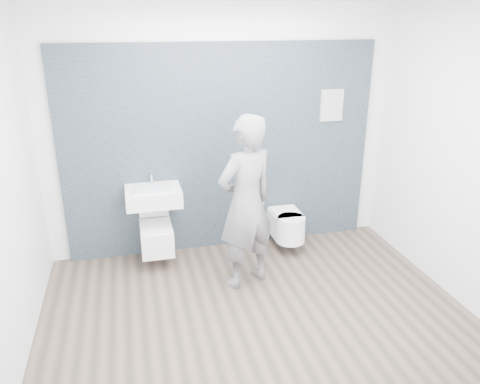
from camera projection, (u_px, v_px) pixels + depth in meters
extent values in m
plane|color=brown|center=(255.00, 311.00, 4.48)|extent=(4.00, 4.00, 0.00)
plane|color=silver|center=(221.00, 133.00, 5.35)|extent=(4.00, 0.00, 4.00)
plane|color=silver|center=(329.00, 253.00, 2.63)|extent=(4.00, 0.00, 4.00)
plane|color=silver|center=(3.00, 192.00, 3.54)|extent=(0.00, 3.00, 3.00)
plane|color=silver|center=(459.00, 156.00, 4.44)|extent=(0.00, 3.00, 3.00)
cube|color=black|center=(223.00, 243.00, 5.82)|extent=(3.60, 0.06, 2.40)
cube|color=white|center=(153.00, 196.00, 5.12)|extent=(0.60, 0.45, 0.18)
cube|color=silver|center=(153.00, 189.00, 5.07)|extent=(0.42, 0.30, 0.03)
cylinder|color=silver|center=(151.00, 177.00, 5.21)|extent=(0.02, 0.02, 0.15)
cylinder|color=silver|center=(151.00, 173.00, 5.14)|extent=(0.02, 0.10, 0.02)
cylinder|color=silver|center=(153.00, 202.00, 5.36)|extent=(0.04, 0.04, 0.12)
cube|color=white|center=(157.00, 238.00, 5.27)|extent=(0.35, 0.51, 0.30)
cylinder|color=silver|center=(156.00, 228.00, 5.19)|extent=(0.25, 0.25, 0.03)
cube|color=white|center=(156.00, 226.00, 5.18)|extent=(0.33, 0.41, 0.02)
cube|color=white|center=(153.00, 203.00, 5.31)|extent=(0.33, 0.07, 0.37)
cube|color=silver|center=(156.00, 238.00, 5.51)|extent=(0.09, 0.06, 0.08)
cube|color=white|center=(285.00, 223.00, 5.67)|extent=(0.34, 0.40, 0.28)
cylinder|color=white|center=(290.00, 230.00, 5.49)|extent=(0.34, 0.34, 0.28)
cube|color=white|center=(286.00, 212.00, 5.59)|extent=(0.32, 0.38, 0.03)
cylinder|color=white|center=(292.00, 219.00, 5.41)|extent=(0.32, 0.32, 0.03)
cube|color=silver|center=(280.00, 225.00, 5.86)|extent=(0.09, 0.06, 0.08)
cube|color=white|center=(323.00, 234.00, 6.07)|extent=(0.28, 0.03, 0.37)
imported|color=slate|center=(246.00, 203.00, 4.67)|extent=(0.77, 0.66, 1.80)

